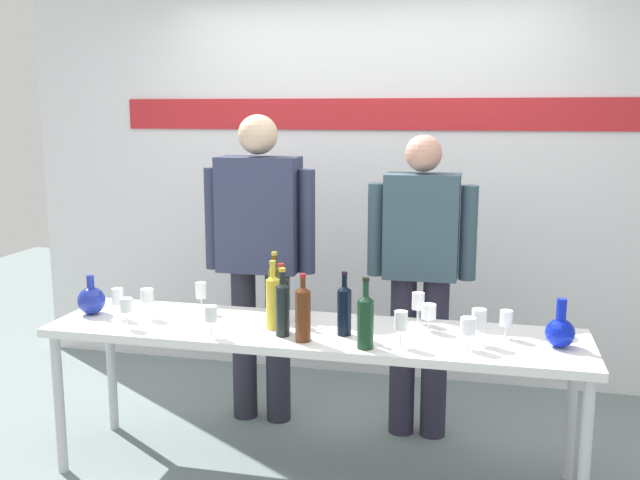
# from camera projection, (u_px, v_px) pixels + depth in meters

# --- Properties ---
(ground_plane) EXTENTS (10.00, 10.00, 0.00)m
(ground_plane) POSITION_uv_depth(u_px,v_px,m) (313.00, 474.00, 3.53)
(ground_plane) COLOR slate
(back_wall) EXTENTS (4.73, 0.11, 3.00)m
(back_wall) POSITION_uv_depth(u_px,v_px,m) (367.00, 152.00, 4.69)
(back_wall) COLOR white
(back_wall) RESTS_ON ground
(display_table) EXTENTS (2.56, 0.60, 0.75)m
(display_table) POSITION_uv_depth(u_px,v_px,m) (313.00, 341.00, 3.41)
(display_table) COLOR white
(display_table) RESTS_ON ground
(decanter_blue_left) EXTENTS (0.14, 0.14, 0.20)m
(decanter_blue_left) POSITION_uv_depth(u_px,v_px,m) (91.00, 300.00, 3.64)
(decanter_blue_left) COLOR #1D2C99
(decanter_blue_left) RESTS_ON display_table
(decanter_blue_right) EXTENTS (0.13, 0.13, 0.22)m
(decanter_blue_right) POSITION_uv_depth(u_px,v_px,m) (560.00, 331.00, 3.13)
(decanter_blue_right) COLOR #0A1DBB
(decanter_blue_right) RESTS_ON display_table
(presenter_left) EXTENTS (0.64, 0.22, 1.75)m
(presenter_left) POSITION_uv_depth(u_px,v_px,m) (260.00, 247.00, 4.01)
(presenter_left) COLOR #282734
(presenter_left) RESTS_ON ground
(presenter_right) EXTENTS (0.58, 0.22, 1.65)m
(presenter_right) POSITION_uv_depth(u_px,v_px,m) (421.00, 269.00, 3.82)
(presenter_right) COLOR #2A2638
(presenter_right) RESTS_ON ground
(wine_bottle_0) EXTENTS (0.07, 0.07, 0.30)m
(wine_bottle_0) POSITION_uv_depth(u_px,v_px,m) (344.00, 308.00, 3.29)
(wine_bottle_0) COLOR black
(wine_bottle_0) RESTS_ON display_table
(wine_bottle_1) EXTENTS (0.07, 0.07, 0.32)m
(wine_bottle_1) POSITION_uv_depth(u_px,v_px,m) (275.00, 287.00, 3.64)
(wine_bottle_1) COLOR #49370B
(wine_bottle_1) RESTS_ON display_table
(wine_bottle_2) EXTENTS (0.06, 0.06, 0.32)m
(wine_bottle_2) POSITION_uv_depth(u_px,v_px,m) (282.00, 307.00, 3.28)
(wine_bottle_2) COLOR black
(wine_bottle_2) RESTS_ON display_table
(wine_bottle_3) EXTENTS (0.08, 0.08, 0.29)m
(wine_bottle_3) POSITION_uv_depth(u_px,v_px,m) (281.00, 296.00, 3.51)
(wine_bottle_3) COLOR black
(wine_bottle_3) RESTS_ON display_table
(wine_bottle_4) EXTENTS (0.07, 0.07, 0.31)m
(wine_bottle_4) POSITION_uv_depth(u_px,v_px,m) (303.00, 312.00, 3.20)
(wine_bottle_4) COLOR #502610
(wine_bottle_4) RESTS_ON display_table
(wine_bottle_5) EXTENTS (0.07, 0.07, 0.33)m
(wine_bottle_5) POSITION_uv_depth(u_px,v_px,m) (273.00, 300.00, 3.38)
(wine_bottle_5) COLOR gold
(wine_bottle_5) RESTS_ON display_table
(wine_bottle_6) EXTENTS (0.07, 0.07, 0.32)m
(wine_bottle_6) POSITION_uv_depth(u_px,v_px,m) (365.00, 319.00, 3.10)
(wine_bottle_6) COLOR #13351E
(wine_bottle_6) RESTS_ON display_table
(wine_glass_left_0) EXTENTS (0.06, 0.06, 0.15)m
(wine_glass_left_0) POSITION_uv_depth(u_px,v_px,m) (126.00, 306.00, 3.40)
(wine_glass_left_0) COLOR white
(wine_glass_left_0) RESTS_ON display_table
(wine_glass_left_1) EXTENTS (0.06, 0.06, 0.15)m
(wine_glass_left_1) POSITION_uv_depth(u_px,v_px,m) (201.00, 291.00, 3.69)
(wine_glass_left_1) COLOR white
(wine_glass_left_1) RESTS_ON display_table
(wine_glass_left_2) EXTENTS (0.06, 0.06, 0.15)m
(wine_glass_left_2) POSITION_uv_depth(u_px,v_px,m) (118.00, 297.00, 3.57)
(wine_glass_left_2) COLOR white
(wine_glass_left_2) RESTS_ON display_table
(wine_glass_left_3) EXTENTS (0.07, 0.07, 0.15)m
(wine_glass_left_3) POSITION_uv_depth(u_px,v_px,m) (147.00, 297.00, 3.57)
(wine_glass_left_3) COLOR white
(wine_glass_left_3) RESTS_ON display_table
(wine_glass_left_4) EXTENTS (0.06, 0.06, 0.15)m
(wine_glass_left_4) POSITION_uv_depth(u_px,v_px,m) (211.00, 315.00, 3.27)
(wine_glass_left_4) COLOR white
(wine_glass_left_4) RESTS_ON display_table
(wine_glass_right_0) EXTENTS (0.06, 0.06, 0.16)m
(wine_glass_right_0) POSITION_uv_depth(u_px,v_px,m) (401.00, 322.00, 3.13)
(wine_glass_right_0) COLOR white
(wine_glass_right_0) RESTS_ON display_table
(wine_glass_right_1) EXTENTS (0.06, 0.06, 0.15)m
(wine_glass_right_1) POSITION_uv_depth(u_px,v_px,m) (418.00, 302.00, 3.48)
(wine_glass_right_1) COLOR white
(wine_glass_right_1) RESTS_ON display_table
(wine_glass_right_2) EXTENTS (0.07, 0.07, 0.14)m
(wine_glass_right_2) POSITION_uv_depth(u_px,v_px,m) (468.00, 327.00, 3.10)
(wine_glass_right_2) COLOR white
(wine_glass_right_2) RESTS_ON display_table
(wine_glass_right_3) EXTENTS (0.07, 0.07, 0.16)m
(wine_glass_right_3) POSITION_uv_depth(u_px,v_px,m) (479.00, 320.00, 3.15)
(wine_glass_right_3) COLOR white
(wine_glass_right_3) RESTS_ON display_table
(wine_glass_right_4) EXTENTS (0.06, 0.06, 0.13)m
(wine_glass_right_4) POSITION_uv_depth(u_px,v_px,m) (506.00, 319.00, 3.24)
(wine_glass_right_4) COLOR white
(wine_glass_right_4) RESTS_ON display_table
(wine_glass_right_5) EXTENTS (0.07, 0.07, 0.13)m
(wine_glass_right_5) POSITION_uv_depth(u_px,v_px,m) (429.00, 312.00, 3.36)
(wine_glass_right_5) COLOR white
(wine_glass_right_5) RESTS_ON display_table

